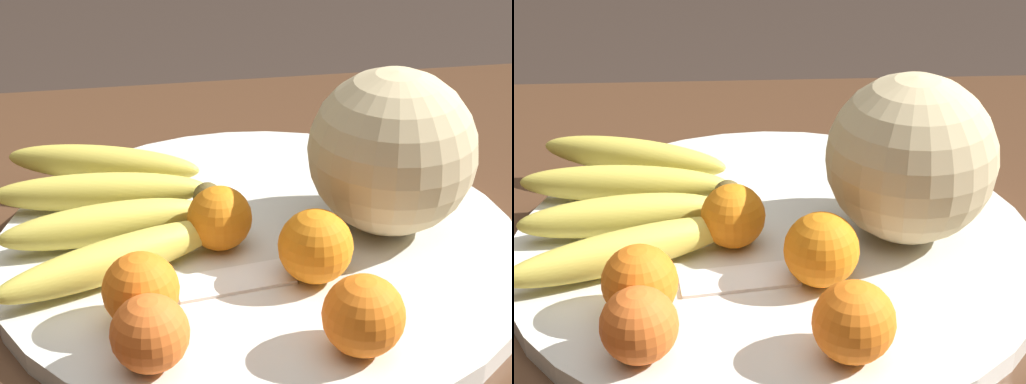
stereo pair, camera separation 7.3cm
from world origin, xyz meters
The scene contains 10 objects.
kitchen_table centered at (0.00, 0.00, 0.61)m, with size 1.26×0.89×0.71m.
fruit_bowl centered at (0.00, 0.00, 0.72)m, with size 0.47×0.47×0.02m.
melon centered at (-0.12, -0.01, 0.80)m, with size 0.15×0.15×0.15m.
banana_bunch centered at (0.13, -0.05, 0.74)m, with size 0.21×0.29×0.04m.
orange_front_left centered at (-0.05, 0.16, 0.75)m, with size 0.06×0.06×0.06m.
orange_front_right centered at (0.11, 0.11, 0.75)m, with size 0.06×0.06×0.06m.
orange_mid_center centered at (0.04, 0.01, 0.75)m, with size 0.06×0.06×0.06m.
orange_back_left centered at (-0.03, 0.07, 0.76)m, with size 0.06×0.06×0.06m.
orange_back_right centered at (0.10, 0.16, 0.75)m, with size 0.06×0.06×0.06m.
produce_tag centered at (0.03, 0.06, 0.73)m, with size 0.10×0.05×0.00m.
Camera 2 is at (0.04, 0.65, 1.12)m, focal length 60.00 mm.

